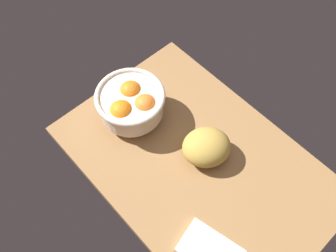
{
  "coord_description": "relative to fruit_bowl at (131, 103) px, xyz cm",
  "views": [
    {
      "loc": [
        27.22,
        -36.22,
        95.04
      ],
      "look_at": [
        -12.13,
        -0.15,
        5.0
      ],
      "focal_mm": 38.92,
      "sensor_mm": 36.0,
      "label": 1
    }
  ],
  "objects": [
    {
      "name": "fruit_bowl",
      "position": [
        0.0,
        0.0,
        0.0
      ],
      "size": [
        20.44,
        20.44,
        12.07
      ],
      "color": "beige",
      "rests_on": "ground"
    },
    {
      "name": "napkin_folded",
      "position": [
        44.08,
        -11.48,
        -6.42
      ],
      "size": [
        17.09,
        12.99,
        1.6
      ],
      "primitive_type": "cube",
      "rotation": [
        0.0,
        0.0,
        0.23
      ],
      "color": "silver",
      "rests_on": "ground"
    },
    {
      "name": "bread_loaf",
      "position": [
        24.26,
        7.06,
        -2.68
      ],
      "size": [
        17.43,
        18.02,
        9.08
      ],
      "primitive_type": "ellipsoid",
      "rotation": [
        0.0,
        0.0,
        4.18
      ],
      "color": "#BA9540",
      "rests_on": "ground"
    },
    {
      "name": "ground_plane",
      "position": [
        24.08,
        3.74,
        -8.72
      ],
      "size": [
        77.64,
        52.14,
        3.0
      ],
      "primitive_type": "cube",
      "color": "olive"
    }
  ]
}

